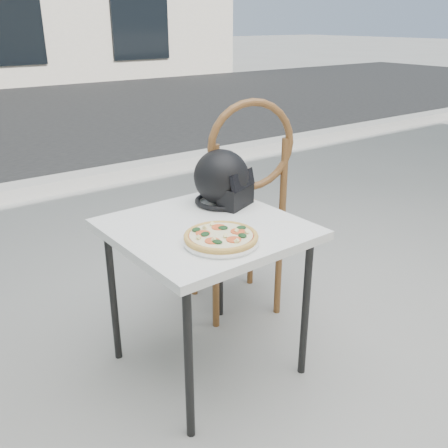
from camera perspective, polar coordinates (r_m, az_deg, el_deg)
ground at (r=2.49m, az=5.72°, el=-13.92°), size 80.00×80.00×0.00m
curb at (r=4.89m, az=-18.18°, el=4.43°), size 30.00×0.25×0.12m
cafe_table_main at (r=2.06m, az=-2.05°, el=-1.73°), size 0.75×0.75×0.69m
plate at (r=1.86m, az=-0.34°, el=-1.99°), size 0.33×0.33×0.02m
pizza at (r=1.86m, az=-0.34°, el=-1.41°), size 0.37×0.37×0.03m
helmet at (r=2.24m, az=-0.13°, el=5.01°), size 0.32×0.32×0.25m
cafe_chair_main at (r=2.49m, az=2.02°, el=2.82°), size 0.53×0.53×1.15m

